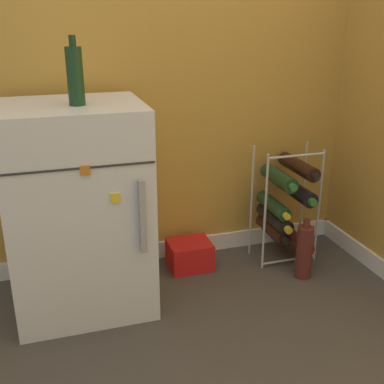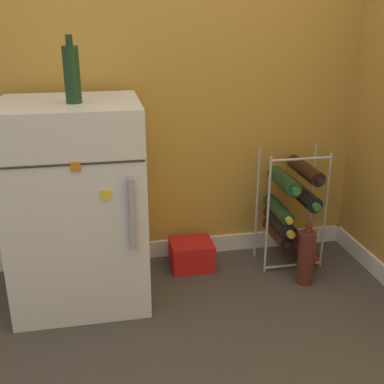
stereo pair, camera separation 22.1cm
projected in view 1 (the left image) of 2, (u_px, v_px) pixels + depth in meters
ground_plane at (193, 319)px, 2.03m from camera, size 14.00×14.00×0.00m
wall_back at (152, 7)px, 2.15m from camera, size 6.99×0.07×2.50m
mini_fridge at (79, 209)px, 2.02m from camera, size 0.56×0.51×0.89m
wine_rack at (285, 205)px, 2.45m from camera, size 0.31×0.33×0.60m
soda_box at (190, 255)px, 2.43m from camera, size 0.21×0.18×0.14m
fridge_top_bottle at (75, 75)px, 1.79m from camera, size 0.06×0.06×0.25m
loose_bottle_floor at (304, 251)px, 2.32m from camera, size 0.08×0.08×0.30m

